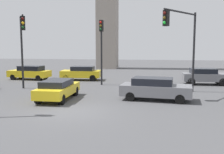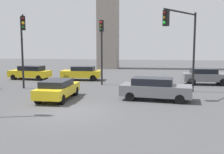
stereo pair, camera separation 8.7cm
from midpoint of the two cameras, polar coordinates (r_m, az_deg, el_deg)
The scene contains 9 objects.
ground_plane at distance 14.20m, azimuth -8.66°, elevation -7.54°, with size 105.98×105.98×0.00m, color #4C4C4F.
traffic_light_0 at distance 23.24m, azimuth -2.20°, elevation 8.04°, with size 0.36×0.48×5.78m.
traffic_light_1 at distance 18.95m, azimuth 15.36°, elevation 9.16°, with size 2.59×3.74×5.99m.
traffic_light_2 at distance 21.35m, azimuth -19.03°, elevation 8.26°, with size 1.64×2.60×5.87m.
car_1 at distance 24.99m, azimuth 19.93°, elevation 0.21°, with size 4.01×1.87×1.48m.
car_2 at distance 17.08m, azimuth 9.61°, elevation -2.49°, with size 4.70×2.37×1.46m.
car_4 at distance 17.37m, azimuth -11.75°, elevation -2.57°, with size 1.79×4.27×1.32m.
car_5 at distance 28.44m, azimuth -17.50°, elevation 0.98°, with size 4.40×2.04×1.45m.
car_6 at distance 26.80m, azimuth -6.61°, elevation 0.93°, with size 4.11×2.08×1.43m.
Camera 2 is at (4.27, -13.09, 3.52)m, focal length 41.44 mm.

